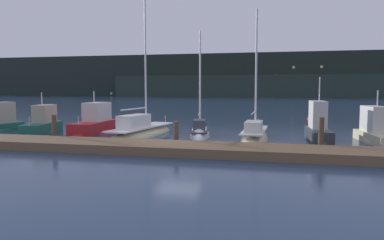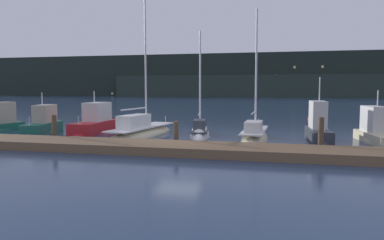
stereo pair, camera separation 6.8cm
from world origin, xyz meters
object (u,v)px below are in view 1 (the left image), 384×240
at_px(sailboat_berth_4, 141,134).
at_px(channel_buoy, 313,113).
at_px(sailboat_berth_6, 254,139).
at_px(motorboat_berth_7, 318,134).
at_px(motorboat_berth_3, 95,126).
at_px(sailboat_berth_5, 200,135).
at_px(motorboat_berth_8, 376,137).
at_px(motorboat_berth_2, 43,127).

relative_size(sailboat_berth_4, channel_buoy, 5.35).
height_order(sailboat_berth_6, motorboat_berth_7, sailboat_berth_6).
bearing_deg(sailboat_berth_4, motorboat_berth_3, 162.34).
xyz_separation_m(sailboat_berth_5, channel_buoy, (8.59, 16.14, 0.58)).
distance_m(sailboat_berth_5, channel_buoy, 18.29).
bearing_deg(motorboat_berth_3, motorboat_berth_8, -2.42).
height_order(motorboat_berth_2, motorboat_berth_3, motorboat_berth_3).
bearing_deg(sailboat_berth_6, motorboat_berth_3, 172.08).
relative_size(motorboat_berth_3, motorboat_berth_7, 1.14).
distance_m(sailboat_berth_4, channel_buoy, 21.06).
distance_m(motorboat_berth_3, sailboat_berth_6, 11.93).
relative_size(motorboat_berth_8, channel_buoy, 2.75).
relative_size(sailboat_berth_6, motorboat_berth_7, 1.90).
height_order(motorboat_berth_2, motorboat_berth_8, motorboat_berth_8).
relative_size(sailboat_berth_6, channel_buoy, 4.74).
distance_m(sailboat_berth_4, sailboat_berth_6, 7.68).
xyz_separation_m(motorboat_berth_3, motorboat_berth_8, (18.97, -0.80, -0.08)).
bearing_deg(motorboat_berth_2, motorboat_berth_3, 20.29).
relative_size(motorboat_berth_2, sailboat_berth_5, 0.61).
bearing_deg(motorboat_berth_8, motorboat_berth_2, -178.78).
height_order(sailboat_berth_6, motorboat_berth_8, sailboat_berth_6).
bearing_deg(sailboat_berth_5, sailboat_berth_6, -16.58).
xyz_separation_m(sailboat_berth_6, channel_buoy, (4.85, 17.25, 0.56)).
xyz_separation_m(motorboat_berth_2, motorboat_berth_3, (3.46, 1.28, 0.03)).
relative_size(sailboat_berth_5, motorboat_berth_7, 1.70).
height_order(motorboat_berth_7, motorboat_berth_8, motorboat_berth_7).
bearing_deg(sailboat_berth_4, motorboat_berth_7, 1.74).
bearing_deg(motorboat_berth_3, sailboat_berth_5, -3.74).
height_order(sailboat_berth_4, motorboat_berth_8, sailboat_berth_4).
distance_m(motorboat_berth_2, sailboat_berth_5, 11.56).
bearing_deg(motorboat_berth_8, channel_buoy, 98.02).
bearing_deg(sailboat_berth_6, sailboat_berth_5, 163.42).
bearing_deg(sailboat_berth_5, motorboat_berth_7, -3.32).
height_order(motorboat_berth_3, sailboat_berth_4, sailboat_berth_4).
xyz_separation_m(motorboat_berth_2, sailboat_berth_4, (7.60, -0.03, -0.22)).
bearing_deg(motorboat_berth_7, sailboat_berth_4, -178.26).
distance_m(sailboat_berth_6, channel_buoy, 17.93).
relative_size(sailboat_berth_5, motorboat_berth_8, 1.54).
bearing_deg(motorboat_berth_8, sailboat_berth_4, -178.02).
bearing_deg(sailboat_berth_4, channel_buoy, 53.50).
bearing_deg(sailboat_berth_6, motorboat_berth_7, 9.97).
relative_size(sailboat_berth_5, channel_buoy, 4.24).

